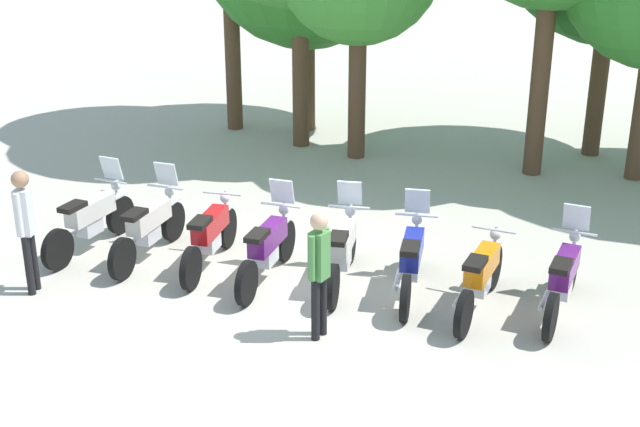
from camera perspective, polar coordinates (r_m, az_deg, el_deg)
The scene contains 11 objects.
ground_plane at distance 12.65m, azimuth -1.02°, elevation -4.54°, with size 80.00×80.00×0.00m, color #BCB7A8.
motorcycle_0 at distance 13.99m, azimuth -14.91°, elevation -0.34°, with size 0.62×2.19×1.37m.
motorcycle_1 at distance 13.50m, azimuth -11.23°, elevation -0.84°, with size 0.62×2.18×1.37m.
motorcycle_2 at distance 13.05m, azimuth -7.28°, elevation -1.44°, with size 0.73×2.16×0.99m.
motorcycle_3 at distance 12.53m, azimuth -3.48°, elevation -2.24°, with size 0.62×2.18×1.37m.
motorcycle_4 at distance 12.43m, azimuth 1.49°, elevation -2.41°, with size 0.82×2.13×1.37m.
motorcycle_5 at distance 12.19m, azimuth 6.07°, elevation -3.04°, with size 0.81×2.14×1.37m.
motorcycle_6 at distance 11.86m, azimuth 10.59°, elevation -4.11°, with size 0.62×2.19×0.99m.
motorcycle_7 at distance 12.04m, azimuth 15.81°, elevation -4.11°, with size 0.62×2.19×1.37m.
person_0 at distance 12.60m, azimuth -18.90°, elevation -0.50°, with size 0.31×0.40×1.82m.
person_1 at distance 10.77m, azimuth -0.06°, elevation -3.45°, with size 0.25×0.41×1.72m.
Camera 1 is at (5.32, -10.04, 5.57)m, focal length 48.38 mm.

